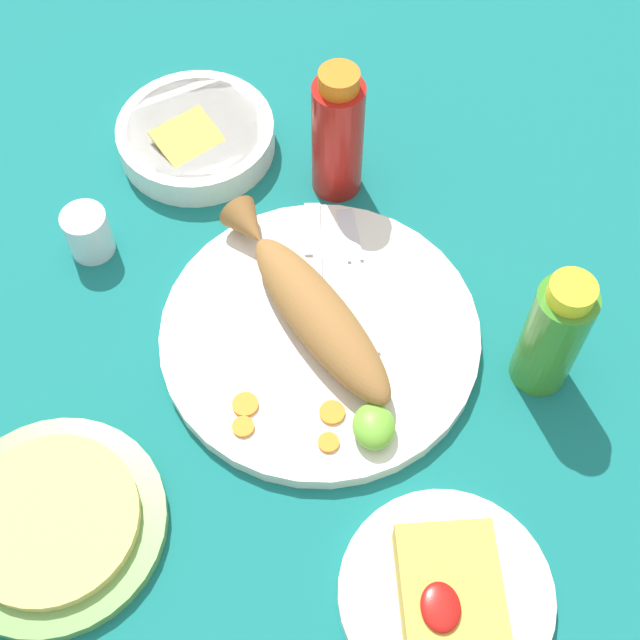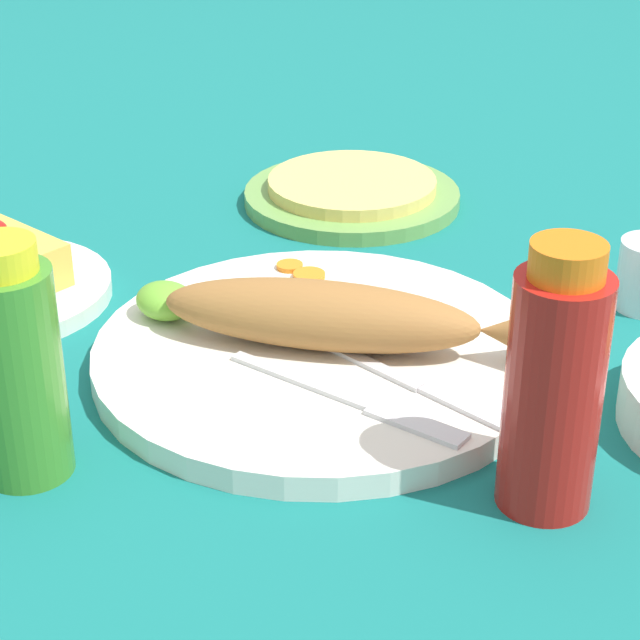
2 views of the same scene
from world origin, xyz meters
name	(u,v)px [view 1 (image 1 of 2)]	position (x,y,z in m)	size (l,w,h in m)	color
ground_plane	(320,339)	(0.00, 0.00, 0.00)	(4.00, 4.00, 0.00)	#146B66
main_plate	(320,335)	(0.00, 0.00, 0.01)	(0.33, 0.33, 0.02)	white
fried_fish	(311,306)	(-0.02, -0.01, 0.04)	(0.27, 0.18, 0.05)	#996633
fork_near	(315,262)	(-0.08, 0.00, 0.02)	(0.19, 0.02, 0.00)	silver
fork_far	(357,268)	(-0.07, 0.04, 0.02)	(0.19, 0.03, 0.00)	silver
carrot_slice_near	(245,404)	(0.08, -0.08, 0.02)	(0.03, 0.03, 0.00)	orange
carrot_slice_mid	(243,427)	(0.10, -0.08, 0.02)	(0.02, 0.02, 0.00)	orange
carrot_slice_far	(324,443)	(0.13, 0.00, 0.02)	(0.02, 0.02, 0.00)	orange
carrot_slice_extra	(332,412)	(0.09, 0.01, 0.02)	(0.03, 0.03, 0.00)	orange
lime_wedge_main	(374,426)	(0.12, 0.04, 0.03)	(0.05, 0.04, 0.03)	#6BB233
hot_sauce_bottle_red	(338,135)	(-0.21, 0.03, 0.08)	(0.06, 0.06, 0.17)	#B21914
hot_sauce_bottle_green	(553,334)	(0.05, 0.22, 0.07)	(0.06, 0.06, 0.16)	#3D8428
salt_cup	(89,235)	(-0.13, -0.24, 0.02)	(0.05, 0.05, 0.06)	silver
side_plate_fries	(446,595)	(0.27, 0.09, 0.01)	(0.19, 0.19, 0.01)	white
fries_pile	(449,588)	(0.27, 0.09, 0.03)	(0.10, 0.09, 0.04)	gold
guacamole_bowl	(196,136)	(-0.27, -0.13, 0.02)	(0.18, 0.18, 0.05)	white
tortilla_plate	(54,524)	(0.18, -0.26, 0.01)	(0.21, 0.21, 0.01)	#6B9E4C
tortilla_stack	(50,519)	(0.18, -0.26, 0.02)	(0.16, 0.16, 0.01)	#E0C666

